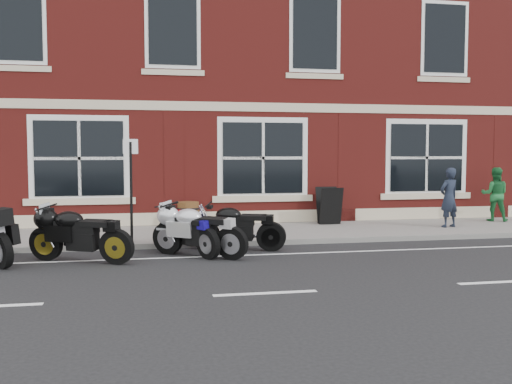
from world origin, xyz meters
TOP-DOWN VIEW (x-y plane):
  - ground at (0.00, 0.00)m, footprint 80.00×80.00m
  - sidewalk at (0.00, 3.00)m, footprint 30.00×3.00m
  - kerb at (0.00, 1.42)m, footprint 30.00×0.16m
  - pub_building at (0.00, 10.50)m, footprint 24.00×12.00m
  - moto_sport_red at (-0.93, 0.58)m, footprint 1.20×1.85m
  - moto_sport_black at (-3.04, 0.10)m, footprint 2.06×1.11m
  - moto_sport_silver at (-0.73, 0.26)m, footprint 1.85×1.42m
  - moto_naked_black at (0.16, 0.86)m, footprint 2.02×0.82m
  - pedestrian_left at (6.23, 2.68)m, footprint 0.67×0.53m
  - pedestrian_right at (8.26, 3.68)m, footprint 0.96×0.89m
  - a_board_sign at (3.27, 3.90)m, footprint 0.64×0.44m
  - barrel_planter at (-0.65, 4.07)m, footprint 0.61×0.61m
  - parking_sign at (-2.09, 1.59)m, footprint 0.33×0.06m

SIDE VIEW (x-z plane):
  - ground at x=0.00m, z-range 0.00..0.00m
  - sidewalk at x=0.00m, z-range 0.00..0.12m
  - kerb at x=0.00m, z-range 0.00..0.12m
  - barrel_planter at x=-0.65m, z-range 0.12..0.80m
  - moto_sport_red at x=-0.93m, z-range 0.07..1.01m
  - moto_naked_black at x=0.16m, z-range 0.07..1.01m
  - moto_sport_silver at x=-0.73m, z-range 0.07..1.06m
  - moto_sport_black at x=-3.04m, z-range 0.07..1.08m
  - a_board_sign at x=3.27m, z-range 0.12..1.17m
  - pedestrian_right at x=8.26m, z-range 0.12..1.69m
  - pedestrian_left at x=6.23m, z-range 0.12..1.72m
  - parking_sign at x=-2.09m, z-range 0.30..2.60m
  - pub_building at x=0.00m, z-range 0.00..12.00m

